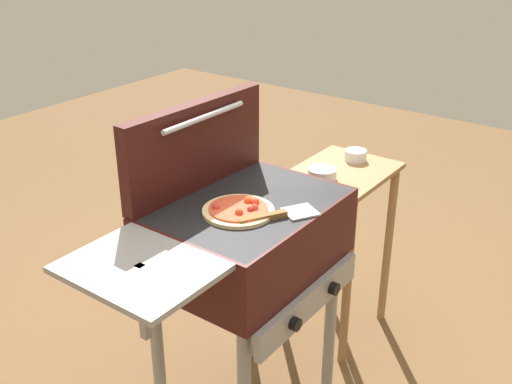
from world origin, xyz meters
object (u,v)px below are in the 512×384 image
grill (246,243)px  pizza_pepperoni (239,210)px  topping_bowl_near (322,174)px  spatula (278,215)px  prep_table (340,219)px  topping_bowl_far (356,156)px

grill → pizza_pepperoni: bearing=-162.7°
grill → topping_bowl_near: bearing=2.8°
pizza_pepperoni → spatula: pizza_pepperoni is taller
spatula → prep_table: 0.78m
spatula → topping_bowl_near: bearing=16.6°
prep_table → topping_bowl_near: 0.29m
pizza_pepperoni → topping_bowl_near: size_ratio=1.99×
prep_table → topping_bowl_far: size_ratio=8.52×
prep_table → topping_bowl_far: topping_bowl_far is taller
pizza_pepperoni → spatula: (0.05, -0.12, -0.00)m
grill → spatula: bearing=-94.8°
spatula → topping_bowl_near: 0.58m
spatula → topping_bowl_near: spatula is taller
grill → spatula: spatula is taller
topping_bowl_near → topping_bowl_far: (0.26, -0.01, 0.00)m
grill → spatula: (-0.01, -0.14, 0.15)m
spatula → topping_bowl_far: spatula is taller
pizza_pepperoni → topping_bowl_far: pizza_pepperoni is taller
prep_table → topping_bowl_near: size_ratio=6.88×
topping_bowl_near → spatula: bearing=-163.4°
grill → topping_bowl_near: size_ratio=8.32×
pizza_pepperoni → topping_bowl_near: 0.60m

